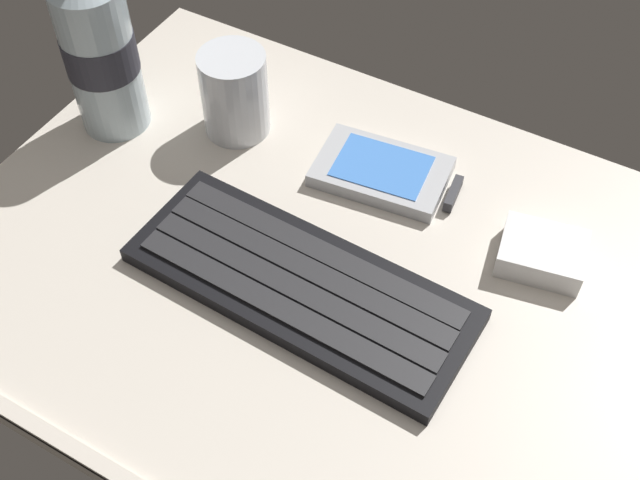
% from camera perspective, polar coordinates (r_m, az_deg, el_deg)
% --- Properties ---
extents(ground_plane, '(0.64, 0.48, 0.03)m').
position_cam_1_polar(ground_plane, '(0.68, -0.10, -2.24)').
color(ground_plane, beige).
extents(keyboard, '(0.29, 0.12, 0.02)m').
position_cam_1_polar(keyboard, '(0.66, -1.55, -3.05)').
color(keyboard, black).
rests_on(keyboard, ground_plane).
extents(handheld_device, '(0.13, 0.09, 0.02)m').
position_cam_1_polar(handheld_device, '(0.74, 4.86, 4.72)').
color(handheld_device, '#B7BABF').
rests_on(handheld_device, ground_plane).
extents(juice_cup, '(0.06, 0.06, 0.09)m').
position_cam_1_polar(juice_cup, '(0.77, -6.09, 10.16)').
color(juice_cup, silver).
rests_on(juice_cup, ground_plane).
extents(water_bottle, '(0.07, 0.07, 0.21)m').
position_cam_1_polar(water_bottle, '(0.77, -15.53, 13.23)').
color(water_bottle, silver).
rests_on(water_bottle, ground_plane).
extents(charger_block, '(0.08, 0.07, 0.02)m').
position_cam_1_polar(charger_block, '(0.69, 15.54, -0.92)').
color(charger_block, white).
rests_on(charger_block, ground_plane).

